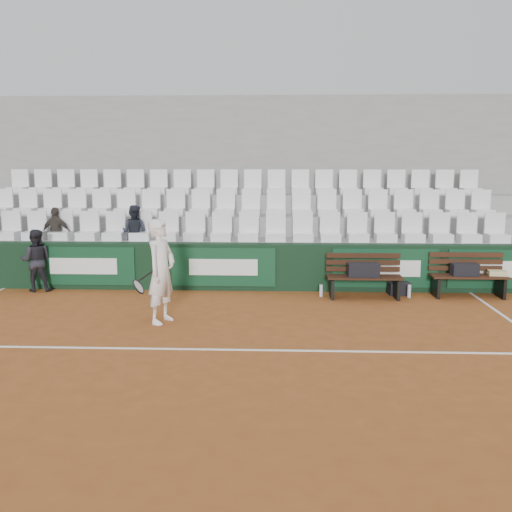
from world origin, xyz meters
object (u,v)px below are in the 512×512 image
Objects in this scene: sports_bag_ground at (399,288)px; bench_left at (364,287)px; spectator_b at (55,213)px; ball_kid at (36,260)px; spectator_c at (134,212)px; tennis_player at (161,271)px; sports_bag_left at (363,270)px; sports_bag_right at (465,270)px; water_bottle_far at (409,291)px; water_bottle_near at (321,291)px; bench_right at (468,286)px.

bench_left is at bearing -157.49° from sports_bag_ground.
ball_kid is at bearing 85.83° from spectator_b.
tennis_player is at bearing 125.11° from spectator_c.
sports_bag_left is 5.18m from spectator_c.
sports_bag_left is 0.98m from sports_bag_ground.
water_bottle_far is at bearing -175.42° from sports_bag_right.
sports_bag_left reaches higher than water_bottle_near.
tennis_player is at bearing -153.73° from sports_bag_ground.
spectator_b reaches higher than bench_right.
sports_bag_ground is 5.06m from tennis_player.
sports_bag_ground is 1.76× the size of water_bottle_near.
sports_bag_right is 0.43× the size of spectator_c.
bench_left is 0.93m from water_bottle_far.
spectator_c is (-6.99, 1.02, 1.04)m from sports_bag_right.
bench_right is 9.01m from spectator_b.
ball_kid is at bearing 36.74° from spectator_c.
ball_kid reaches higher than water_bottle_near.
sports_bag_left is 1.19× the size of sports_bag_right.
spectator_c is (-4.95, 1.19, 1.39)m from bench_left.
spectator_c is (1.77, 0.00, 0.03)m from spectator_b.
water_bottle_far is 0.15× the size of tennis_player.
bench_right is at bearing 179.11° from spectator_b.
water_bottle_near is 0.19× the size of ball_kid.
spectator_c is (-4.93, 1.21, 1.03)m from sports_bag_left.
sports_bag_left is at bearing -145.42° from bench_left.
spectator_c reaches higher than sports_bag_right.
spectator_b is (-5.86, 1.10, 1.46)m from water_bottle_near.
spectator_b is at bearing 13.30° from spectator_c.
bench_left reaches higher than sports_bag_ground.
sports_bag_ground is 0.33× the size of ball_kid.
sports_bag_ground is (-1.36, 0.14, -0.09)m from bench_right.
bench_left and bench_right have the same top height.
tennis_player reaches higher than bench_right.
spectator_c is at bearing 165.02° from water_bottle_near.
ball_kid is 1.25m from spectator_b.
water_bottle_far is 7.86m from spectator_b.
water_bottle_near is 0.93× the size of water_bottle_far.
spectator_b is at bearing 134.22° from tennis_player.
sports_bag_ground reaches higher than water_bottle_near.
sports_bag_ground is 0.29m from water_bottle_far.
sports_bag_left is (-2.16, -0.20, 0.36)m from bench_right.
water_bottle_far is (0.92, 0.07, -0.09)m from bench_left.
spectator_b is at bearing 171.71° from water_bottle_far.
sports_bag_right is at bearing 4.58° from water_bottle_far.
spectator_b reaches higher than water_bottle_near.
water_bottle_far is at bearing -0.58° from water_bottle_near.
bench_left is 1.22× the size of spectator_c.
spectator_b is (-8.85, 1.00, 1.36)m from bench_right.
tennis_player is (-4.64, -1.97, 0.76)m from water_bottle_far.
sports_bag_right is (-0.09, -0.02, 0.35)m from bench_right.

